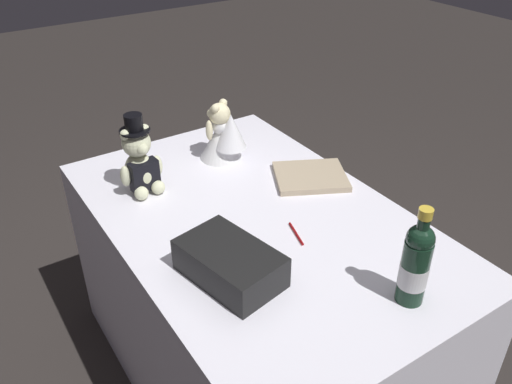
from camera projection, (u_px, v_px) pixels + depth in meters
ground_plane at (256, 372)px, 2.23m from camera, size 12.00×12.00×0.00m
reception_table at (256, 303)px, 2.02m from camera, size 1.44×0.92×0.79m
teddy_bear_groom at (140, 162)px, 1.89m from camera, size 0.15×0.16×0.30m
teddy_bear_bride at (223, 134)px, 2.11m from camera, size 0.22×0.20×0.24m
champagne_bottle at (415, 263)px, 1.40m from camera, size 0.08×0.08×0.30m
signing_pen at (296, 233)px, 1.72m from camera, size 0.12×0.04×0.01m
gift_case_black at (230, 263)px, 1.52m from camera, size 0.33×0.24×0.10m
guestbook at (311, 176)px, 2.01m from camera, size 0.32×0.34×0.02m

